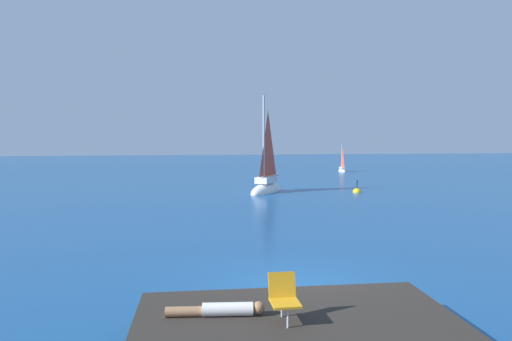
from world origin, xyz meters
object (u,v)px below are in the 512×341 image
Objects in this scene: sailboat_near at (266,187)px; sailboat_far at (342,170)px; marker_buoy at (357,192)px; beach_chair at (284,295)px; person_sunbather at (220,310)px.

sailboat_near is 2.15× the size of sailboat_far.
sailboat_far is 2.93× the size of marker_buoy.
beach_chair is 0.71× the size of marker_buoy.
beach_chair is at bearing 159.74° from sailboat_far.
person_sunbather is at bearing -116.17° from marker_buoy.
sailboat_far is 41.84m from person_sunbather.
person_sunbather is at bearing -108.28° from beach_chair.
sailboat_far is 1.88× the size of person_sunbather.
person_sunbather is (-4.54, -22.50, 0.37)m from sailboat_near.
marker_buoy is (9.57, 22.00, -1.08)m from beach_chair.
marker_buoy is at bearing 164.30° from sailboat_far.
sailboat_far is 41.78m from beach_chair.
marker_buoy is at bearing 117.55° from sailboat_near.
person_sunbather is at bearing 158.20° from sailboat_far.
sailboat_far reaches higher than person_sunbather.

